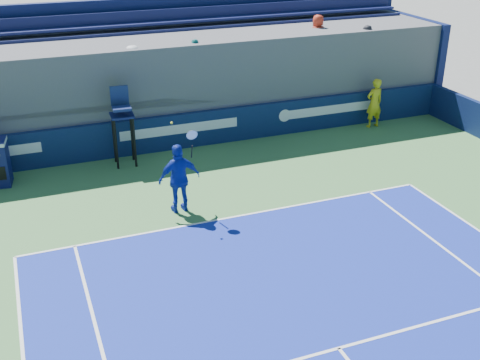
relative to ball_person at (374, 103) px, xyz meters
name	(u,v)px	position (x,y,z in m)	size (l,w,h in m)	color
ball_person	(374,103)	(0.00, 0.00, 0.00)	(0.66, 0.43, 1.80)	gold
back_hoarding	(180,131)	(-7.17, 0.50, -0.31)	(20.40, 0.21, 1.20)	#0C1B44
umpire_chair	(122,118)	(-9.14, -0.17, 0.61)	(0.74, 0.74, 2.48)	black
tennis_player	(179,178)	(-8.40, -3.86, 0.05)	(1.13, 0.51, 2.57)	#1329A0
stadium_seating	(162,80)	(-7.17, 2.55, 0.92)	(21.00, 4.05, 4.40)	#4B4B50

